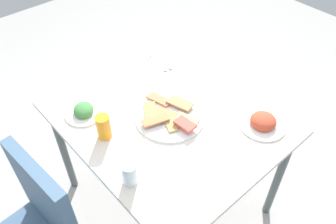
{
  "coord_description": "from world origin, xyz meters",
  "views": [
    {
      "loc": [
        -0.91,
        0.8,
        1.94
      ],
      "look_at": [
        -0.01,
        0.0,
        0.77
      ],
      "focal_mm": 36.74,
      "sensor_mm": 36.0,
      "label": 1
    }
  ],
  "objects_px": {
    "soda_can": "(103,127)",
    "spoon": "(156,64)",
    "dining_table": "(167,126)",
    "pide_platter": "(169,116)",
    "salad_plate_rice": "(263,122)",
    "fork": "(161,62)",
    "drinking_glass": "(130,174)",
    "salad_plate_greens": "(84,111)",
    "paper_napkin": "(158,64)"
  },
  "relations": [
    {
      "from": "dining_table",
      "to": "fork",
      "type": "height_order",
      "value": "fork"
    },
    {
      "from": "pide_platter",
      "to": "paper_napkin",
      "type": "bearing_deg",
      "value": -33.89
    },
    {
      "from": "pide_platter",
      "to": "soda_can",
      "type": "bearing_deg",
      "value": 70.77
    },
    {
      "from": "dining_table",
      "to": "pide_platter",
      "type": "bearing_deg",
      "value": 170.22
    },
    {
      "from": "paper_napkin",
      "to": "spoon",
      "type": "relative_size",
      "value": 0.87
    },
    {
      "from": "drinking_glass",
      "to": "pide_platter",
      "type": "bearing_deg",
      "value": -64.54
    },
    {
      "from": "soda_can",
      "to": "fork",
      "type": "bearing_deg",
      "value": -64.98
    },
    {
      "from": "dining_table",
      "to": "soda_can",
      "type": "height_order",
      "value": "soda_can"
    },
    {
      "from": "pide_platter",
      "to": "paper_napkin",
      "type": "height_order",
      "value": "pide_platter"
    },
    {
      "from": "drinking_glass",
      "to": "fork",
      "type": "relative_size",
      "value": 0.57
    },
    {
      "from": "fork",
      "to": "pide_platter",
      "type": "bearing_deg",
      "value": 142.04
    },
    {
      "from": "salad_plate_rice",
      "to": "soda_can",
      "type": "height_order",
      "value": "soda_can"
    },
    {
      "from": "paper_napkin",
      "to": "salad_plate_greens",
      "type": "bearing_deg",
      "value": 97.74
    },
    {
      "from": "salad_plate_greens",
      "to": "fork",
      "type": "distance_m",
      "value": 0.57
    },
    {
      "from": "salad_plate_greens",
      "to": "spoon",
      "type": "xyz_separation_m",
      "value": [
        0.07,
        -0.53,
        -0.01
      ]
    },
    {
      "from": "drinking_glass",
      "to": "salad_plate_rice",
      "type": "bearing_deg",
      "value": -103.6
    },
    {
      "from": "pide_platter",
      "to": "soda_can",
      "type": "distance_m",
      "value": 0.33
    },
    {
      "from": "salad_plate_greens",
      "to": "salad_plate_rice",
      "type": "xyz_separation_m",
      "value": [
        -0.64,
        -0.6,
        0.0
      ]
    },
    {
      "from": "paper_napkin",
      "to": "fork",
      "type": "height_order",
      "value": "fork"
    },
    {
      "from": "fork",
      "to": "paper_napkin",
      "type": "bearing_deg",
      "value": 87.78
    },
    {
      "from": "salad_plate_greens",
      "to": "drinking_glass",
      "type": "relative_size",
      "value": 1.77
    },
    {
      "from": "soda_can",
      "to": "drinking_glass",
      "type": "relative_size",
      "value": 1.12
    },
    {
      "from": "salad_plate_greens",
      "to": "paper_napkin",
      "type": "height_order",
      "value": "salad_plate_greens"
    },
    {
      "from": "soda_can",
      "to": "spoon",
      "type": "xyz_separation_m",
      "value": [
        0.27,
        -0.54,
        -0.06
      ]
    },
    {
      "from": "soda_can",
      "to": "drinking_glass",
      "type": "xyz_separation_m",
      "value": [
        -0.28,
        0.06,
        -0.01
      ]
    },
    {
      "from": "fork",
      "to": "drinking_glass",
      "type": "bearing_deg",
      "value": 128.52
    },
    {
      "from": "pide_platter",
      "to": "drinking_glass",
      "type": "distance_m",
      "value": 0.41
    },
    {
      "from": "dining_table",
      "to": "drinking_glass",
      "type": "relative_size",
      "value": 9.91
    },
    {
      "from": "soda_can",
      "to": "spoon",
      "type": "bearing_deg",
      "value": -63.53
    },
    {
      "from": "drinking_glass",
      "to": "spoon",
      "type": "height_order",
      "value": "drinking_glass"
    },
    {
      "from": "salad_plate_rice",
      "to": "fork",
      "type": "height_order",
      "value": "salad_plate_rice"
    },
    {
      "from": "drinking_glass",
      "to": "paper_napkin",
      "type": "relative_size",
      "value": 0.71
    },
    {
      "from": "dining_table",
      "to": "salad_plate_greens",
      "type": "bearing_deg",
      "value": 46.87
    },
    {
      "from": "dining_table",
      "to": "pide_platter",
      "type": "distance_m",
      "value": 0.09
    },
    {
      "from": "paper_napkin",
      "to": "pide_platter",
      "type": "bearing_deg",
      "value": 146.11
    },
    {
      "from": "salad_plate_greens",
      "to": "fork",
      "type": "bearing_deg",
      "value": -82.5
    },
    {
      "from": "drinking_glass",
      "to": "fork",
      "type": "height_order",
      "value": "drinking_glass"
    },
    {
      "from": "drinking_glass",
      "to": "paper_napkin",
      "type": "height_order",
      "value": "drinking_glass"
    },
    {
      "from": "dining_table",
      "to": "soda_can",
      "type": "relative_size",
      "value": 8.87
    },
    {
      "from": "salad_plate_rice",
      "to": "drinking_glass",
      "type": "xyz_separation_m",
      "value": [
        0.16,
        0.67,
        0.03
      ]
    },
    {
      "from": "salad_plate_rice",
      "to": "spoon",
      "type": "bearing_deg",
      "value": 5.47
    },
    {
      "from": "pide_platter",
      "to": "salad_plate_greens",
      "type": "bearing_deg",
      "value": 44.94
    },
    {
      "from": "pide_platter",
      "to": "dining_table",
      "type": "bearing_deg",
      "value": -9.78
    },
    {
      "from": "pide_platter",
      "to": "salad_plate_rice",
      "type": "height_order",
      "value": "salad_plate_rice"
    },
    {
      "from": "salad_plate_greens",
      "to": "pide_platter",
      "type": "bearing_deg",
      "value": -135.06
    },
    {
      "from": "dining_table",
      "to": "spoon",
      "type": "relative_size",
      "value": 6.16
    },
    {
      "from": "drinking_glass",
      "to": "fork",
      "type": "distance_m",
      "value": 0.84
    },
    {
      "from": "dining_table",
      "to": "salad_plate_greens",
      "type": "xyz_separation_m",
      "value": [
        0.28,
        0.3,
        0.1
      ]
    },
    {
      "from": "soda_can",
      "to": "salad_plate_greens",
      "type": "bearing_deg",
      "value": -1.73
    },
    {
      "from": "dining_table",
      "to": "drinking_glass",
      "type": "xyz_separation_m",
      "value": [
        -0.19,
        0.37,
        0.13
      ]
    }
  ]
}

